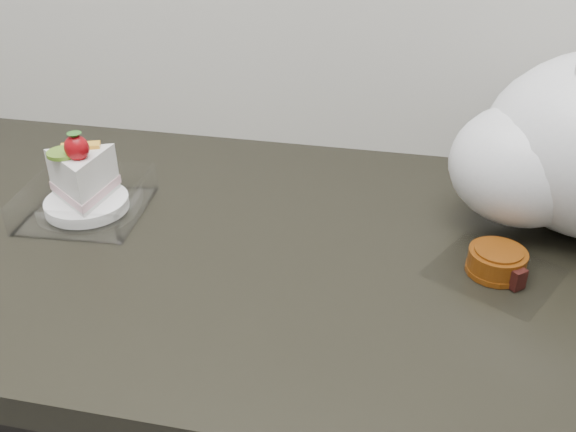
% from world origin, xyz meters
% --- Properties ---
extents(cake_tray, '(0.17, 0.17, 0.12)m').
position_xyz_m(cake_tray, '(-0.18, 1.71, 0.93)').
color(cake_tray, white).
rests_on(cake_tray, counter).
extents(mooncake_wrap, '(0.18, 0.18, 0.03)m').
position_xyz_m(mooncake_wrap, '(0.37, 1.68, 0.91)').
color(mooncake_wrap, white).
rests_on(mooncake_wrap, counter).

